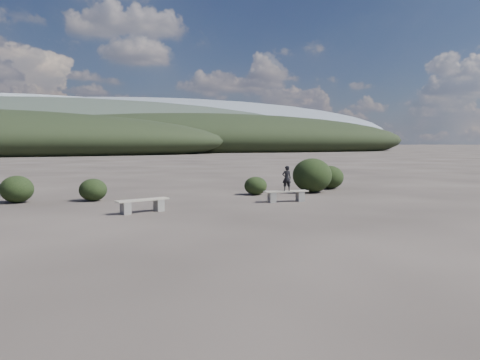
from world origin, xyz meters
name	(u,v)px	position (x,y,z in m)	size (l,w,h in m)	color
ground	(319,233)	(0.00, 0.00, 0.00)	(1200.00, 1200.00, 0.00)	#312A26
bench_left	(143,204)	(-3.44, 5.15, 0.27)	(1.79, 0.84, 0.44)	gray
bench_right	(286,195)	(2.14, 5.88, 0.26)	(1.76, 0.52, 0.43)	gray
seated_person	(287,178)	(2.16, 5.88, 0.91)	(0.35, 0.23, 0.95)	black
shrub_a	(93,190)	(-4.67, 8.97, 0.43)	(1.06, 1.06, 0.87)	black
shrub_c	(256,186)	(2.07, 8.59, 0.40)	(0.99, 0.99, 0.79)	black
shrub_d	(312,175)	(4.87, 8.57, 0.78)	(1.78, 1.78, 1.56)	black
shrub_e	(330,177)	(6.55, 9.72, 0.57)	(1.37, 1.37, 1.14)	black
shrub_f	(17,189)	(-7.38, 9.46, 0.51)	(1.21, 1.21, 1.02)	black
mountain_ridges	(49,131)	(-7.48, 339.06, 10.84)	(500.00, 400.00, 56.00)	black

